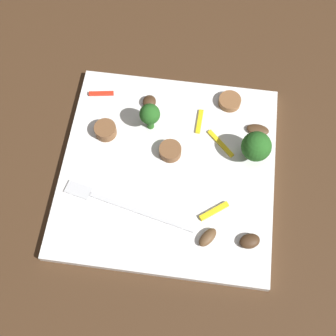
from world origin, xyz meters
name	(u,v)px	position (x,y,z in m)	size (l,w,h in m)	color
ground_plane	(168,172)	(0.00, 0.00, 0.00)	(1.40, 1.40, 0.00)	#422B19
plate	(168,170)	(0.00, 0.00, 0.01)	(0.29, 0.29, 0.01)	white
fork	(119,204)	(0.06, 0.06, 0.01)	(0.18, 0.05, 0.00)	silver
broccoli_floret_0	(256,147)	(-0.11, -0.03, 0.04)	(0.04, 0.04, 0.05)	#296420
broccoli_floret_1	(150,115)	(0.03, -0.06, 0.04)	(0.03, 0.03, 0.05)	#296420
sausage_slice_0	(105,130)	(0.09, -0.04, 0.02)	(0.03, 0.03, 0.02)	brown
sausage_slice_1	(170,151)	(0.00, -0.02, 0.02)	(0.03, 0.03, 0.01)	brown
sausage_slice_2	(230,101)	(-0.08, -0.12, 0.02)	(0.03, 0.03, 0.01)	brown
mushroom_0	(250,241)	(-0.12, 0.09, 0.02)	(0.03, 0.02, 0.01)	#422B19
mushroom_1	(258,130)	(-0.12, -0.07, 0.02)	(0.03, 0.02, 0.01)	#4C331E
mushroom_2	(208,237)	(-0.06, 0.09, 0.02)	(0.03, 0.02, 0.01)	brown
mushroom_3	(149,102)	(0.04, -0.10, 0.02)	(0.02, 0.02, 0.01)	#422B19
pepper_strip_0	(101,94)	(0.11, -0.11, 0.01)	(0.04, 0.01, 0.00)	red
pepper_strip_1	(221,143)	(-0.07, -0.05, 0.01)	(0.05, 0.01, 0.00)	yellow
pepper_strip_2	(200,121)	(-0.04, -0.08, 0.01)	(0.04, 0.01, 0.00)	yellow
pepper_strip_3	(214,211)	(-0.07, 0.05, 0.02)	(0.04, 0.01, 0.00)	yellow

